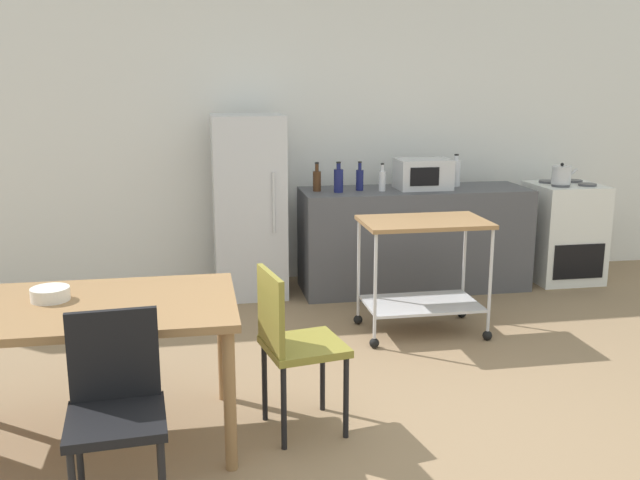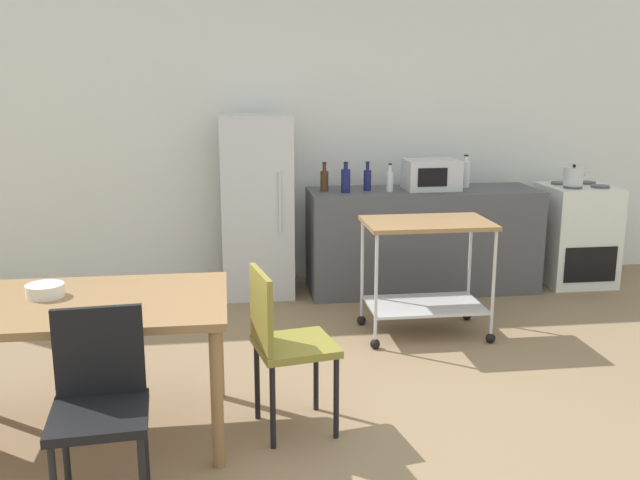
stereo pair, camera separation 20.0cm
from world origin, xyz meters
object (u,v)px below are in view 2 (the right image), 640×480
chair_olive (283,339)px  fruit_bowl (45,290)px  dining_table (78,316)px  bottle_hot_sauce (465,173)px  refrigerator (256,206)px  stove_oven (576,235)px  bottle_sparkling_water (346,180)px  bottle_wine (324,180)px  bottle_soda (367,179)px  chair_black (100,399)px  microwave (431,175)px  bottle_olive_oil (390,180)px  kettle (573,176)px  kitchen_cart (426,258)px

chair_olive → fruit_bowl: (-1.21, 0.15, 0.27)m
dining_table → chair_olive: size_ratio=1.69×
bottle_hot_sauce → refrigerator: bearing=179.4°
stove_oven → bottle_sparkling_water: bottle_sparkling_water is taller
bottle_sparkling_water → stove_oven: bearing=2.4°
bottle_wine → bottle_soda: bottle_soda is taller
dining_table → fruit_bowl: 0.22m
chair_black → bottle_soda: (1.76, 3.05, 0.48)m
dining_table → microwave: 3.49m
dining_table → bottle_olive_oil: bottle_olive_oil is taller
microwave → bottle_soda: bearing=179.3°
stove_oven → bottle_olive_oil: 1.85m
bottle_sparkling_water → microwave: (0.76, 0.07, 0.02)m
fruit_bowl → chair_black: bearing=-63.6°
kettle → bottle_hot_sauce: bearing=170.1°
chair_black → stove_oven: bearing=35.0°
chair_black → microwave: microwave is taller
stove_oven → fruit_bowl: (-4.09, -2.31, 0.33)m
bottle_sparkling_water → kitchen_cart: bearing=-68.2°
stove_oven → chair_olive: bearing=-139.5°
stove_oven → microwave: bearing=-179.1°
bottle_wine → microwave: bearing=-1.7°
bottle_olive_oil → fruit_bowl: 3.22m
bottle_sparkling_water → bottle_wine: bearing=150.1°
stove_oven → microwave: (-1.39, -0.02, 0.58)m
bottle_wine → chair_olive: bearing=-102.9°
chair_black → refrigerator: (0.81, 3.15, 0.26)m
bottle_hot_sauce → fruit_bowl: (-3.04, -2.37, -0.24)m
chair_black → bottle_wine: 3.41m
dining_table → bottle_olive_oil: 3.17m
bottle_soda → bottle_hot_sauce: size_ratio=0.87×
chair_black → bottle_olive_oil: bearing=52.4°
bottle_olive_oil → kitchen_cart: bearing=-88.2°
dining_table → bottle_olive_oil: (2.15, 2.31, 0.32)m
kitchen_cart → microwave: bearing=72.5°
bottle_hot_sauce → chair_black: bearing=-130.4°
kitchen_cart → bottle_hot_sauce: size_ratio=3.17×
microwave → bottle_sparkling_water: bearing=-174.9°
microwave → fruit_bowl: 3.55m
chair_black → kitchen_cart: size_ratio=0.98×
chair_olive → kitchen_cart: size_ratio=0.98×
chair_olive → bottle_soda: size_ratio=3.56×
chair_olive → stove_oven: size_ratio=0.97×
bottle_soda → bottle_olive_oil: bottle_soda is taller
chair_olive → kitchen_cart: bearing=-51.5°
kitchen_cart → microwave: (0.35, 1.11, 0.46)m
dining_table → chair_olive: bearing=-3.5°
bottle_sparkling_water → bottle_hot_sauce: bearing=7.9°
refrigerator → chair_black: bearing=-104.5°
bottle_soda → microwave: microwave is taller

